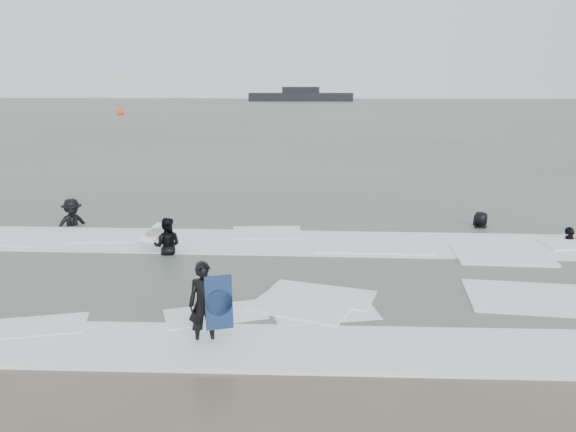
# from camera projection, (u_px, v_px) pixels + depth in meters

# --- Properties ---
(ground) EXTENTS (320.00, 320.00, 0.00)m
(ground) POSITION_uv_depth(u_px,v_px,m) (273.00, 334.00, 10.52)
(ground) COLOR brown
(ground) RESTS_ON ground
(sea) EXTENTS (320.00, 320.00, 0.00)m
(sea) POSITION_uv_depth(u_px,v_px,m) (316.00, 112.00, 88.21)
(sea) COLOR #47544C
(sea) RESTS_ON ground
(surfer_centre) EXTENTS (0.64, 0.48, 1.57)m
(surfer_centre) POSITION_uv_depth(u_px,v_px,m) (206.00, 344.00, 10.15)
(surfer_centre) COLOR black
(surfer_centre) RESTS_ON ground
(surfer_wading) EXTENTS (0.81, 0.65, 1.60)m
(surfer_wading) POSITION_uv_depth(u_px,v_px,m) (168.00, 255.00, 15.37)
(surfer_wading) COLOR black
(surfer_wading) RESTS_ON ground
(surfer_breaker) EXTENTS (1.32, 1.28, 1.81)m
(surfer_breaker) POSITION_uv_depth(u_px,v_px,m) (73.00, 228.00, 18.29)
(surfer_breaker) COLOR black
(surfer_breaker) RESTS_ON ground
(surfer_right_near) EXTENTS (1.03, 0.67, 1.63)m
(surfer_right_near) POSITION_uv_depth(u_px,v_px,m) (569.00, 243.00, 16.54)
(surfer_right_near) COLOR black
(surfer_right_near) RESTS_ON ground
(surfer_right_far) EXTENTS (1.00, 0.97, 1.73)m
(surfer_right_far) POSITION_uv_depth(u_px,v_px,m) (480.00, 229.00, 18.12)
(surfer_right_far) COLOR black
(surfer_right_far) RESTS_ON ground
(surf_foam) EXTENTS (30.03, 9.06, 0.09)m
(surf_foam) POSITION_uv_depth(u_px,v_px,m) (285.00, 269.00, 14.11)
(surf_foam) COLOR white
(surf_foam) RESTS_ON ground
(bodyboards) EXTENTS (13.30, 7.78, 1.25)m
(bodyboards) POSITION_uv_depth(u_px,v_px,m) (341.00, 252.00, 13.94)
(bodyboards) COLOR #0F2248
(bodyboards) RESTS_ON ground
(buoy) EXTENTS (1.00, 1.00, 1.65)m
(buoy) POSITION_uv_depth(u_px,v_px,m) (120.00, 112.00, 82.13)
(buoy) COLOR #FA410B
(buoy) RESTS_ON ground
(vessel_horizon) EXTENTS (26.21, 4.68, 3.56)m
(vessel_horizon) POSITION_uv_depth(u_px,v_px,m) (301.00, 96.00, 141.94)
(vessel_horizon) COLOR black
(vessel_horizon) RESTS_ON ground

